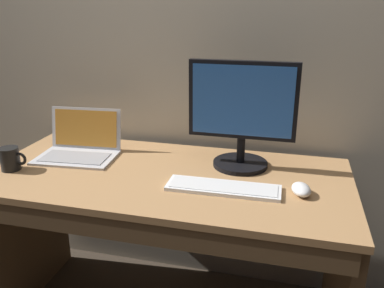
{
  "coord_description": "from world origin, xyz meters",
  "views": [
    {
      "loc": [
        0.49,
        -1.46,
        1.44
      ],
      "look_at": [
        0.12,
        0.0,
        0.91
      ],
      "focal_mm": 37.43,
      "sensor_mm": 36.0,
      "label": 1
    }
  ],
  "objects_px": {
    "external_monitor": "(242,114)",
    "wired_keyboard": "(223,188)",
    "computer_mouse": "(301,189)",
    "laptop_silver": "(80,145)",
    "coffee_mug": "(11,159)"
  },
  "relations": [
    {
      "from": "external_monitor",
      "to": "wired_keyboard",
      "type": "distance_m",
      "value": 0.33
    },
    {
      "from": "laptop_silver",
      "to": "computer_mouse",
      "type": "xyz_separation_m",
      "value": [
        1.0,
        -0.17,
        -0.03
      ]
    },
    {
      "from": "coffee_mug",
      "to": "wired_keyboard",
      "type": "bearing_deg",
      "value": 2.04
    },
    {
      "from": "external_monitor",
      "to": "computer_mouse",
      "type": "distance_m",
      "value": 0.39
    },
    {
      "from": "laptop_silver",
      "to": "coffee_mug",
      "type": "relative_size",
      "value": 3.07
    },
    {
      "from": "laptop_silver",
      "to": "wired_keyboard",
      "type": "xyz_separation_m",
      "value": [
        0.71,
        -0.2,
        -0.04
      ]
    },
    {
      "from": "computer_mouse",
      "to": "coffee_mug",
      "type": "bearing_deg",
      "value": 167.97
    },
    {
      "from": "external_monitor",
      "to": "wired_keyboard",
      "type": "xyz_separation_m",
      "value": [
        -0.03,
        -0.24,
        -0.23
      ]
    },
    {
      "from": "laptop_silver",
      "to": "wired_keyboard",
      "type": "bearing_deg",
      "value": -15.77
    },
    {
      "from": "external_monitor",
      "to": "wired_keyboard",
      "type": "height_order",
      "value": "external_monitor"
    },
    {
      "from": "laptop_silver",
      "to": "computer_mouse",
      "type": "relative_size",
      "value": 3.6
    },
    {
      "from": "computer_mouse",
      "to": "external_monitor",
      "type": "bearing_deg",
      "value": 125.76
    },
    {
      "from": "wired_keyboard",
      "to": "external_monitor",
      "type": "bearing_deg",
      "value": 82.83
    },
    {
      "from": "external_monitor",
      "to": "coffee_mug",
      "type": "bearing_deg",
      "value": -163.79
    },
    {
      "from": "laptop_silver",
      "to": "coffee_mug",
      "type": "xyz_separation_m",
      "value": [
        -0.2,
        -0.23,
        0.0
      ]
    }
  ]
}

